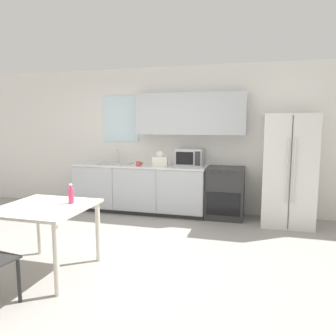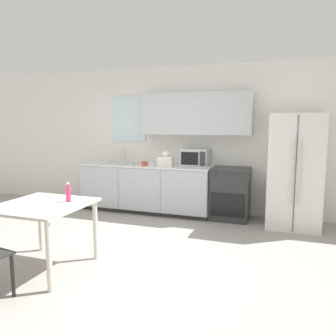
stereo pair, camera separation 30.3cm
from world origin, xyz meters
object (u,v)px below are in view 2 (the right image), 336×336
Objects in this scene: coffee_mug at (144,163)px; dining_table at (43,213)px; oven_range at (230,194)px; refrigerator at (295,171)px; drink_bottle at (68,194)px; microwave at (195,157)px.

coffee_mug is 2.50m from dining_table.
refrigerator is (1.02, -0.09, 0.46)m from oven_range.
drink_bottle reaches higher than dining_table.
drink_bottle is (0.04, -2.29, -0.09)m from coffee_mug.
refrigerator is at bearing 2.96° from coffee_mug.
refrigerator is 3.74× the size of microwave.
dining_table is at bearing -94.11° from coffee_mug.
refrigerator is 8.06× the size of drink_bottle.
refrigerator is 1.87× the size of dining_table.
drink_bottle is at bearing -88.94° from coffee_mug.
microwave is 0.93m from coffee_mug.
refrigerator is at bearing 44.06° from drink_bottle.
refrigerator is 3.49m from drink_bottle.
oven_range is 0.93× the size of dining_table.
drink_bottle is at bearing -107.81° from microwave.
oven_range is 2.95m from drink_bottle.
coffee_mug is at bearing -161.13° from microwave.
microwave reaches higher than drink_bottle.
coffee_mug is 2.30m from drink_bottle.
microwave reaches higher than coffee_mug.
coffee_mug reaches higher than dining_table.
microwave is (-1.67, 0.17, 0.14)m from refrigerator.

